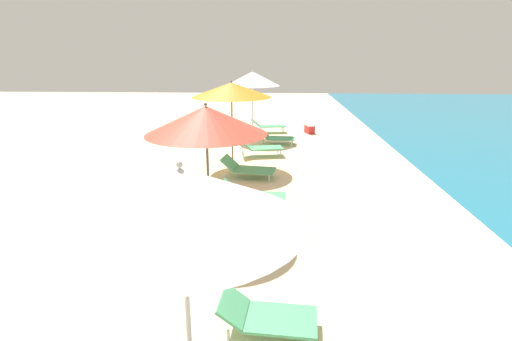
{
  "coord_description": "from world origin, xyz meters",
  "views": [
    {
      "loc": [
        0.51,
        5.86,
        3.52
      ],
      "look_at": [
        0.17,
        13.06,
        1.33
      ],
      "focal_mm": 28.03,
      "sensor_mm": 36.0,
      "label": 1
    }
  ],
  "objects_px": {
    "umbrella_fourth": "(206,120)",
    "umbrella_third": "(181,197)",
    "lounger_fourth_inland": "(230,244)",
    "lounger_fifth_shoreside": "(260,147)",
    "lounger_farthest_shoreside": "(268,125)",
    "umbrella_farthest": "(253,79)",
    "umbrella_fifth": "(231,90)",
    "lounger_farthest_inland": "(276,137)",
    "cooler_box": "(310,129)",
    "lounger_fourth_shoreside": "(253,194)",
    "lounger_third_shoreside": "(267,316)",
    "lounger_fifth_inland": "(247,168)"
  },
  "relations": [
    {
      "from": "umbrella_fifth",
      "to": "umbrella_third",
      "type": "bearing_deg",
      "value": -86.89
    },
    {
      "from": "lounger_fourth_shoreside",
      "to": "lounger_farthest_shoreside",
      "type": "xyz_separation_m",
      "value": [
        0.18,
        8.76,
        0.01
      ]
    },
    {
      "from": "lounger_fifth_inland",
      "to": "lounger_farthest_inland",
      "type": "xyz_separation_m",
      "value": [
        0.82,
        4.25,
        -0.0
      ]
    },
    {
      "from": "umbrella_fourth",
      "to": "lounger_fourth_shoreside",
      "type": "xyz_separation_m",
      "value": [
        0.83,
        1.11,
        -1.91
      ]
    },
    {
      "from": "lounger_third_shoreside",
      "to": "lounger_farthest_shoreside",
      "type": "xyz_separation_m",
      "value": [
        -0.24,
        13.04,
        0.08
      ]
    },
    {
      "from": "lounger_farthest_shoreside",
      "to": "umbrella_farthest",
      "type": "bearing_deg",
      "value": -122.85
    },
    {
      "from": "lounger_fifth_shoreside",
      "to": "cooler_box",
      "type": "bearing_deg",
      "value": 53.01
    },
    {
      "from": "umbrella_fifth",
      "to": "umbrella_farthest",
      "type": "relative_size",
      "value": 0.96
    },
    {
      "from": "lounger_third_shoreside",
      "to": "lounger_fifth_inland",
      "type": "distance_m",
      "value": 6.58
    },
    {
      "from": "umbrella_fifth",
      "to": "lounger_fifth_inland",
      "type": "distance_m",
      "value": 2.44
    },
    {
      "from": "cooler_box",
      "to": "umbrella_fourth",
      "type": "bearing_deg",
      "value": -106.2
    },
    {
      "from": "lounger_farthest_inland",
      "to": "umbrella_fourth",
      "type": "bearing_deg",
      "value": -95.3
    },
    {
      "from": "lounger_fourth_shoreside",
      "to": "umbrella_farthest",
      "type": "bearing_deg",
      "value": 93.88
    },
    {
      "from": "lounger_fourth_inland",
      "to": "lounger_farthest_shoreside",
      "type": "bearing_deg",
      "value": 91.97
    },
    {
      "from": "umbrella_third",
      "to": "umbrella_farthest",
      "type": "bearing_deg",
      "value": 90.29
    },
    {
      "from": "cooler_box",
      "to": "lounger_fifth_shoreside",
      "type": "bearing_deg",
      "value": -116.72
    },
    {
      "from": "lounger_farthest_shoreside",
      "to": "lounger_fifth_shoreside",
      "type": "bearing_deg",
      "value": -99.71
    },
    {
      "from": "umbrella_fifth",
      "to": "lounger_farthest_inland",
      "type": "xyz_separation_m",
      "value": [
        1.36,
        3.12,
        -2.09
      ]
    },
    {
      "from": "lounger_fourth_shoreside",
      "to": "lounger_fourth_inland",
      "type": "distance_m",
      "value": 2.4
    },
    {
      "from": "lounger_third_shoreside",
      "to": "lounger_fifth_shoreside",
      "type": "relative_size",
      "value": 0.82
    },
    {
      "from": "umbrella_third",
      "to": "umbrella_fifth",
      "type": "bearing_deg",
      "value": 93.11
    },
    {
      "from": "lounger_farthest_shoreside",
      "to": "lounger_farthest_inland",
      "type": "xyz_separation_m",
      "value": [
        0.37,
        -2.24,
        -0.05
      ]
    },
    {
      "from": "umbrella_fourth",
      "to": "umbrella_third",
      "type": "bearing_deg",
      "value": -83.43
    },
    {
      "from": "umbrella_fourth",
      "to": "lounger_fourth_inland",
      "type": "xyz_separation_m",
      "value": [
        0.57,
        -1.28,
        -1.95
      ]
    },
    {
      "from": "lounger_fourth_inland",
      "to": "lounger_farthest_shoreside",
      "type": "xyz_separation_m",
      "value": [
        0.44,
        11.15,
        0.06
      ]
    },
    {
      "from": "umbrella_fourth",
      "to": "lounger_farthest_shoreside",
      "type": "bearing_deg",
      "value": 84.16
    },
    {
      "from": "lounger_fourth_inland",
      "to": "lounger_farthest_inland",
      "type": "relative_size",
      "value": 1.0
    },
    {
      "from": "lounger_fourth_shoreside",
      "to": "cooler_box",
      "type": "bearing_deg",
      "value": 77.72
    },
    {
      "from": "umbrella_fifth",
      "to": "lounger_fifth_shoreside",
      "type": "bearing_deg",
      "value": 57.77
    },
    {
      "from": "lounger_fourth_inland",
      "to": "umbrella_third",
      "type": "bearing_deg",
      "value": -87.3
    },
    {
      "from": "lounger_fourth_shoreside",
      "to": "lounger_fifth_shoreside",
      "type": "distance_m",
      "value": 4.67
    },
    {
      "from": "lounger_fifth_inland",
      "to": "lounger_farthest_inland",
      "type": "height_order",
      "value": "lounger_fifth_inland"
    },
    {
      "from": "lounger_fourth_shoreside",
      "to": "lounger_farthest_shoreside",
      "type": "relative_size",
      "value": 0.93
    },
    {
      "from": "umbrella_fourth",
      "to": "umbrella_farthest",
      "type": "bearing_deg",
      "value": 87.2
    },
    {
      "from": "umbrella_third",
      "to": "umbrella_farthest",
      "type": "distance_m",
      "value": 12.9
    },
    {
      "from": "lounger_third_shoreside",
      "to": "cooler_box",
      "type": "bearing_deg",
      "value": 87.93
    },
    {
      "from": "umbrella_fourth",
      "to": "cooler_box",
      "type": "bearing_deg",
      "value": 73.8
    },
    {
      "from": "umbrella_farthest",
      "to": "lounger_farthest_shoreside",
      "type": "distance_m",
      "value": 2.48
    },
    {
      "from": "umbrella_farthest",
      "to": "cooler_box",
      "type": "distance_m",
      "value": 3.49
    },
    {
      "from": "umbrella_fourth",
      "to": "cooler_box",
      "type": "xyz_separation_m",
      "value": [
        2.85,
        9.82,
        -2.03
      ]
    },
    {
      "from": "lounger_third_shoreside",
      "to": "lounger_fourth_shoreside",
      "type": "xyz_separation_m",
      "value": [
        -0.41,
        4.29,
        0.07
      ]
    },
    {
      "from": "lounger_fourth_shoreside",
      "to": "cooler_box",
      "type": "xyz_separation_m",
      "value": [
        2.02,
        8.71,
        -0.12
      ]
    },
    {
      "from": "lounger_third_shoreside",
      "to": "lounger_farthest_shoreside",
      "type": "relative_size",
      "value": 0.82
    },
    {
      "from": "lounger_third_shoreside",
      "to": "lounger_fifth_inland",
      "type": "height_order",
      "value": "lounger_fifth_inland"
    },
    {
      "from": "umbrella_third",
      "to": "lounger_fifth_shoreside",
      "type": "relative_size",
      "value": 1.64
    },
    {
      "from": "lounger_fourth_inland",
      "to": "lounger_fifth_shoreside",
      "type": "relative_size",
      "value": 0.92
    },
    {
      "from": "umbrella_fifth",
      "to": "lounger_fifth_inland",
      "type": "xyz_separation_m",
      "value": [
        0.54,
        -1.13,
        -2.09
      ]
    },
    {
      "from": "lounger_fourth_inland",
      "to": "cooler_box",
      "type": "distance_m",
      "value": 11.34
    },
    {
      "from": "umbrella_fourth",
      "to": "umbrella_fifth",
      "type": "xyz_separation_m",
      "value": [
        0.01,
        4.5,
        0.15
      ]
    },
    {
      "from": "umbrella_third",
      "to": "umbrella_fourth",
      "type": "height_order",
      "value": "umbrella_third"
    }
  ]
}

